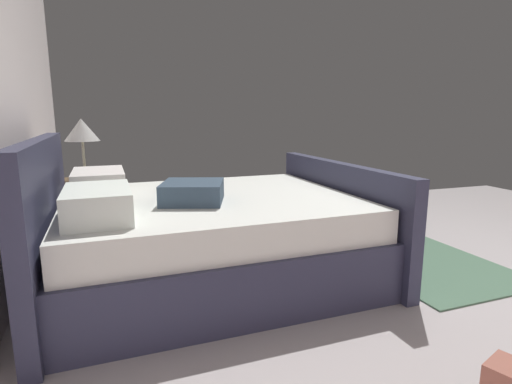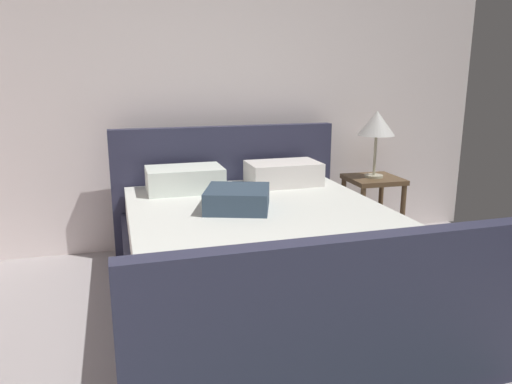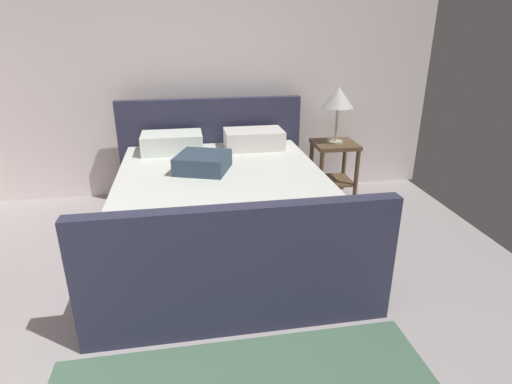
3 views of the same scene
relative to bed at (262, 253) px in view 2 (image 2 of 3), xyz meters
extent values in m
cube|color=white|center=(-0.42, 1.31, 0.99)|extent=(5.62, 0.12, 2.66)
cube|color=#2D2E44|center=(0.00, -0.04, -0.14)|extent=(1.79, 2.12, 0.40)
cube|color=#2D2E44|center=(-0.03, 1.05, 0.19)|extent=(1.86, 0.15, 1.06)
cube|color=#2D2E44|center=(0.03, -1.13, 0.07)|extent=(1.86, 0.15, 0.82)
cube|color=silver|center=(0.00, -0.04, 0.17)|extent=(1.71, 2.06, 0.22)
cube|color=white|center=(-0.41, 0.70, 0.37)|extent=(0.57, 0.38, 0.18)
cube|color=silver|center=(0.37, 0.73, 0.37)|extent=(0.57, 0.38, 0.18)
cube|color=#324456|center=(-0.14, 0.11, 0.35)|extent=(0.50, 0.50, 0.14)
cube|color=brown|center=(1.25, 0.88, 0.24)|extent=(0.44, 0.44, 0.04)
cube|color=brown|center=(1.25, 0.88, -0.16)|extent=(0.40, 0.40, 0.02)
cylinder|color=brown|center=(1.06, 0.69, -0.06)|extent=(0.04, 0.04, 0.56)
cylinder|color=brown|center=(1.44, 0.69, -0.06)|extent=(0.04, 0.04, 0.56)
cylinder|color=brown|center=(1.06, 1.07, -0.06)|extent=(0.04, 0.04, 0.56)
cylinder|color=brown|center=(1.44, 1.07, -0.06)|extent=(0.04, 0.04, 0.56)
cylinder|color=#B7B293|center=(1.25, 0.88, 0.27)|extent=(0.16, 0.16, 0.02)
cylinder|color=#B7B293|center=(1.25, 0.88, 0.45)|extent=(0.02, 0.02, 0.35)
cone|color=silver|center=(1.25, 0.88, 0.73)|extent=(0.31, 0.31, 0.21)
camera|label=1|loc=(-2.83, 0.58, 0.87)|focal=28.24mm
camera|label=2|loc=(-0.79, -2.86, 1.14)|focal=34.12mm
camera|label=3|loc=(-0.17, -3.16, 1.38)|focal=29.10mm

